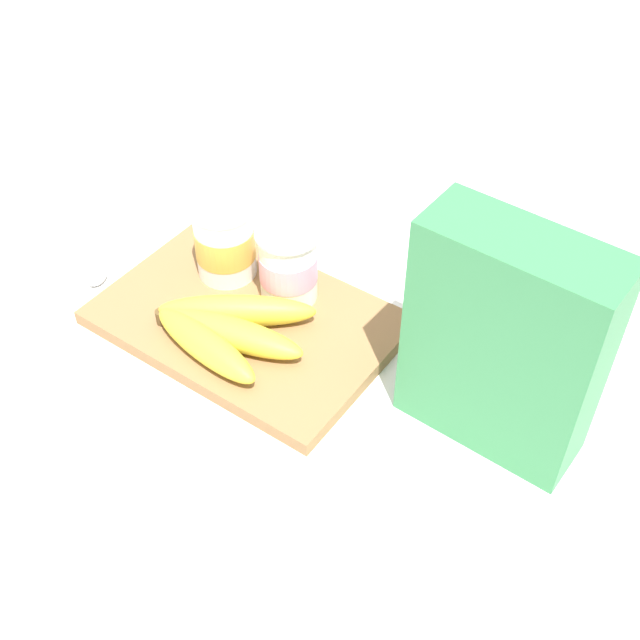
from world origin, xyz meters
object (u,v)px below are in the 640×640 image
yogurt_cup_front (225,241)px  yogurt_cup_back (288,265)px  cereal_box (505,343)px  spoon (103,263)px  banana_bunch (226,329)px  cutting_board (247,320)px

yogurt_cup_front → yogurt_cup_back: (0.09, 0.01, -0.00)m
cereal_box → spoon: bearing=-172.6°
banana_bunch → spoon: bearing=174.0°
cutting_board → banana_bunch: (0.01, -0.04, 0.03)m
cereal_box → spoon: 0.53m
cereal_box → banana_bunch: size_ratio=1.33×
cereal_box → yogurt_cup_back: cereal_box is taller
yogurt_cup_front → spoon: 0.18m
cutting_board → spoon: (-0.22, -0.02, -0.00)m
cutting_board → yogurt_cup_front: (-0.07, 0.05, 0.06)m
cereal_box → yogurt_cup_back: 0.29m
yogurt_cup_back → cereal_box: bearing=-5.8°
yogurt_cup_front → spoon: yogurt_cup_front is taller
banana_bunch → spoon: banana_bunch is taller
cutting_board → spoon: size_ratio=2.71×
banana_bunch → spoon: size_ratio=1.51×
cutting_board → spoon: cutting_board is taller
cereal_box → yogurt_cup_back: size_ratio=2.62×
cutting_board → spoon: 0.22m
cutting_board → banana_bunch: 0.05m
banana_bunch → yogurt_cup_front: bearing=129.5°
yogurt_cup_back → spoon: bearing=-162.1°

